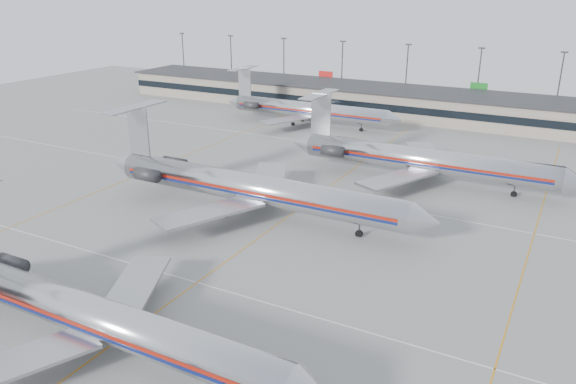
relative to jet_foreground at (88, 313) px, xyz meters
The scene contains 8 objects.
ground 4.84m from the jet_foreground, 68.98° to the left, with size 260.00×260.00×0.00m, color gray.
apron_markings 13.74m from the jet_foreground, 84.59° to the left, with size 160.00×0.15×0.02m, color silver.
terminal 101.25m from the jet_foreground, 89.29° to the left, with size 162.00×17.00×6.25m.
light_mast_row 115.40m from the jet_foreground, 89.38° to the left, with size 163.60×0.40×15.28m.
jet_foreground is the anchor object (origin of this frame).
jet_second_row 32.36m from the jet_foreground, 97.10° to the left, with size 50.16×29.53×13.13m.
jet_third_row 57.41m from the jet_foreground, 77.29° to the left, with size 46.40×28.54×12.69m.
jet_back_row 84.62m from the jet_foreground, 103.88° to the left, with size 42.67×26.25×11.67m.
Camera 1 is at (32.95, -31.33, 29.49)m, focal length 35.00 mm.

